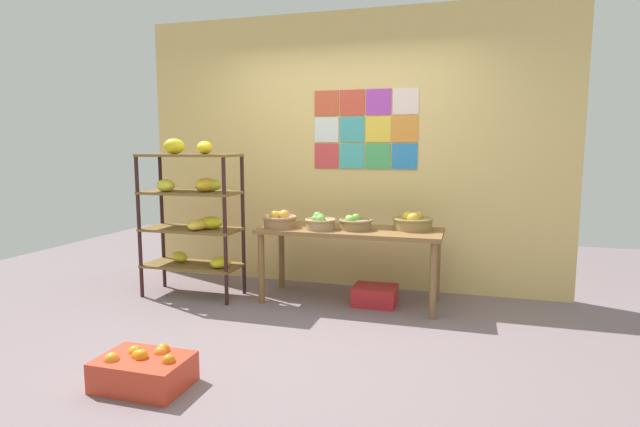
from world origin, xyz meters
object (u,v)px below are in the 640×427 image
Objects in this scene: fruit_basket_back_right at (320,222)px; display_table at (350,237)px; fruit_basket_right at (280,220)px; orange_crate_foreground at (144,370)px; produce_crate_under_table at (375,295)px; banana_shelf_unit at (194,207)px; fruit_basket_left at (413,222)px; fruit_basket_back_left at (355,223)px.

display_table is at bearing 26.55° from fruit_basket_back_right.
orange_crate_foreground is at bearing -94.89° from fruit_basket_right.
produce_crate_under_table is (0.24, -0.02, -0.53)m from display_table.
banana_shelf_unit reaches higher than fruit_basket_back_right.
fruit_basket_right is at bearing -173.31° from produce_crate_under_table.
banana_shelf_unit reaches higher than display_table.
banana_shelf_unit is at bearing -171.90° from fruit_basket_right.
fruit_basket_left is 1.24m from fruit_basket_right.
orange_crate_foreground is at bearing -123.02° from fruit_basket_left.
display_table is at bearing 68.04° from orange_crate_foreground.
fruit_basket_left is at bearing 15.41° from fruit_basket_back_left.
fruit_basket_back_left reaches higher than display_table.
fruit_basket_left is 1.21× the size of fruit_basket_back_left.
fruit_basket_back_right is 0.72× the size of produce_crate_under_table.
fruit_basket_back_right is (-0.31, -0.09, 0.00)m from fruit_basket_back_left.
fruit_basket_back_left is (-0.51, -0.14, -0.01)m from fruit_basket_left.
fruit_basket_back_left is (1.54, 0.21, -0.12)m from banana_shelf_unit.
display_table reaches higher than orange_crate_foreground.
fruit_basket_left is 0.69× the size of orange_crate_foreground.
produce_crate_under_table is at bearing 7.37° from banana_shelf_unit.
fruit_basket_left is at bearing 10.30° from display_table.
produce_crate_under_table is at bearing 12.07° from fruit_basket_back_right.
orange_crate_foreground is at bearing -111.96° from display_table.
fruit_basket_left is at bearing 15.64° from fruit_basket_back_right.
fruit_basket_back_left reaches higher than produce_crate_under_table.
fruit_basket_back_left is 0.94× the size of fruit_basket_right.
display_table is 4.27× the size of produce_crate_under_table.
fruit_basket_right is (0.83, 0.12, -0.11)m from banana_shelf_unit.
fruit_basket_back_left is at bearing -164.59° from fruit_basket_left.
fruit_basket_left reaches higher than fruit_basket_back_left.
fruit_basket_right is (-0.65, -0.13, 0.15)m from display_table.
banana_shelf_unit is 4.11× the size of fruit_basket_left.
fruit_basket_right is 1.15× the size of fruit_basket_back_right.
fruit_basket_right reaches higher than produce_crate_under_table.
fruit_basket_back_right is at bearing -163.97° from fruit_basket_back_left.
display_table is 5.90× the size of fruit_basket_back_right.
orange_crate_foreground is (-0.87, -1.98, -0.66)m from fruit_basket_back_left.
display_table is 0.58m from produce_crate_under_table.
display_table is at bearing 144.20° from fruit_basket_back_left.
fruit_basket_left is 2.62m from orange_crate_foreground.
fruit_basket_back_left is 0.57× the size of orange_crate_foreground.
banana_shelf_unit is at bearing -170.68° from display_table.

